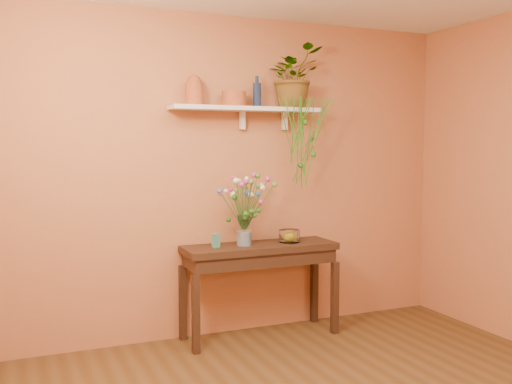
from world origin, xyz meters
The scene contains 13 objects.
room centered at (0.00, 0.00, 1.35)m, with size 4.04×4.04×2.70m.
sideboard centered at (0.13, 1.77, 0.67)m, with size 1.30×0.42×0.79m.
wall_shelf centered at (0.06, 1.87, 1.92)m, with size 1.30×0.24×0.19m.
terracotta_jug centered at (-0.41, 1.86, 2.05)m, with size 0.18×0.18×0.24m.
terracotta_pot centered at (-0.06, 1.87, 2.00)m, with size 0.20×0.20×0.12m, color #B55E37.
blue_bottle centered at (0.15, 1.88, 2.04)m, with size 0.09×0.09×0.26m.
spider_plant centered at (0.49, 1.89, 2.20)m, with size 0.48×0.42×0.53m, color #286A1D.
plant_fronds centered at (0.54, 1.75, 1.67)m, with size 0.51×0.24×0.77m.
glass_vase centered at (-0.01, 1.77, 0.90)m, with size 0.12×0.12×0.25m.
bouquet centered at (-0.01, 1.74, 1.21)m, with size 0.48×0.43×0.47m.
glass_bowl centered at (0.40, 1.77, 0.84)m, with size 0.18×0.18×0.11m.
lemon centered at (0.40, 1.75, 0.84)m, with size 0.09×0.09×0.09m, color yellow.
carton centered at (-0.26, 1.77, 0.85)m, with size 0.06×0.04×0.11m, color teal.
Camera 1 is at (-1.78, -2.62, 1.62)m, focal length 40.55 mm.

